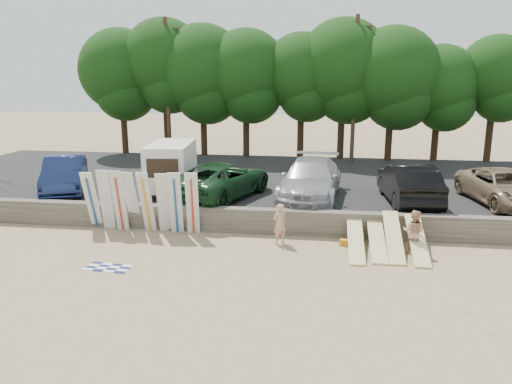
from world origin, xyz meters
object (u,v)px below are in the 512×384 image
at_px(box_trailer, 171,165).
at_px(cooler, 358,238).
at_px(car_0, 65,174).
at_px(beachgoer_a, 280,224).
at_px(car_2, 311,180).
at_px(beachgoer_b, 414,232).
at_px(car_4, 505,187).
at_px(car_1, 221,180).
at_px(car_3, 409,183).

xyz_separation_m(box_trailer, cooler, (8.55, -3.98, -1.87)).
bearing_deg(car_0, beachgoer_a, -43.88).
bearing_deg(box_trailer, car_2, -8.11).
distance_m(car_0, beachgoer_b, 16.23).
bearing_deg(car_4, car_2, 171.47).
height_order(beachgoer_a, beachgoer_b, beachgoer_b).
distance_m(beachgoer_a, cooler, 3.09).
height_order(car_1, car_4, car_1).
bearing_deg(car_2, car_3, 2.78).
height_order(car_1, cooler, car_1).
xyz_separation_m(car_2, car_4, (8.40, 0.19, -0.14)).
distance_m(box_trailer, car_4, 15.00).
bearing_deg(cooler, car_0, -170.29).
relative_size(car_1, car_2, 0.96).
xyz_separation_m(car_0, car_2, (11.76, 0.21, 0.05)).
bearing_deg(car_4, car_0, 171.34).
relative_size(car_2, beachgoer_a, 3.90).
bearing_deg(car_1, beachgoer_a, 146.02).
bearing_deg(car_3, car_4, -179.86).
xyz_separation_m(car_1, car_2, (4.07, 0.30, 0.07)).
bearing_deg(car_3, car_2, -6.23).
relative_size(car_4, cooler, 14.20).
relative_size(box_trailer, car_1, 0.67).
xyz_separation_m(beachgoer_a, cooler, (2.95, 0.64, -0.63)).
height_order(car_0, car_3, car_3).
bearing_deg(cooler, beachgoer_b, -3.21).
bearing_deg(beachgoer_a, car_4, 167.97).
bearing_deg(car_2, car_0, -174.33).
relative_size(car_3, beachgoer_a, 3.39).
xyz_separation_m(car_0, beachgoer_a, (10.77, -4.16, -0.75)).
xyz_separation_m(car_2, beachgoer_a, (-0.99, -4.38, -0.80)).
bearing_deg(car_0, car_3, -22.48).
bearing_deg(car_1, car_3, -159.96).
bearing_deg(cooler, car_4, 55.48).
distance_m(box_trailer, cooler, 9.61).
height_order(car_1, beachgoer_b, car_1).
distance_m(car_0, car_1, 7.69).
height_order(car_0, car_1, car_0).
height_order(box_trailer, car_2, box_trailer).
relative_size(car_1, beachgoer_b, 3.69).
xyz_separation_m(beachgoer_b, cooler, (-1.86, 0.96, -0.64)).
distance_m(beachgoer_a, beachgoer_b, 4.82).
distance_m(car_3, car_4, 4.13).
bearing_deg(cooler, box_trailer, 179.15).
bearing_deg(beachgoer_a, car_3, -179.16).
bearing_deg(car_2, beachgoer_b, -46.25).
xyz_separation_m(box_trailer, beachgoer_b, (10.40, -4.94, -1.24)).
bearing_deg(car_1, box_trailer, 6.71).
height_order(box_trailer, beachgoer_a, box_trailer).
bearing_deg(cooler, beachgoer_a, -143.71).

